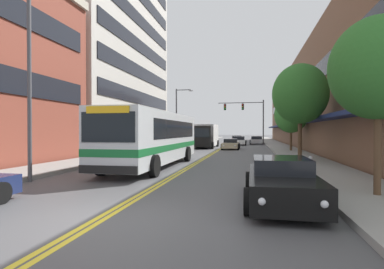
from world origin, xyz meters
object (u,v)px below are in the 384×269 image
(car_beige_moving_second, at_px, (231,144))
(car_black_parked_right_foreground, at_px, (281,181))
(fire_hydrant, at_px, (311,165))
(traffic_signal_mast, at_px, (248,113))
(street_tree_right_mid, at_px, (300,94))
(box_truck, at_px, (206,135))
(car_silver_parked_right_mid, at_px, (257,140))
(street_lamp_left_far, at_px, (179,113))
(street_tree_right_near, at_px, (378,68))
(street_tree_right_far, at_px, (291,115))
(car_white_moving_lead, at_px, (239,141))
(city_bus, at_px, (155,136))
(car_red_moving_third, at_px, (237,140))
(street_lamp_left_near, at_px, (38,62))
(car_dark_grey_parked_left_mid, at_px, (187,143))

(car_beige_moving_second, bearing_deg, car_black_parked_right_foreground, -83.07)
(car_beige_moving_second, bearing_deg, fire_hydrant, -76.91)
(traffic_signal_mast, relative_size, street_tree_right_mid, 1.07)
(fire_hydrant, bearing_deg, box_truck, 109.16)
(car_silver_parked_right_mid, xyz_separation_m, street_lamp_left_far, (-9.30, -13.55, 3.66))
(box_truck, bearing_deg, street_tree_right_near, -71.40)
(street_tree_right_near, bearing_deg, street_tree_right_far, 89.43)
(car_white_moving_lead, height_order, street_tree_right_mid, street_tree_right_mid)
(street_tree_right_far, bearing_deg, car_black_parked_right_foreground, -97.87)
(city_bus, height_order, traffic_signal_mast, traffic_signal_mast)
(street_lamp_left_far, bearing_deg, street_tree_right_far, -18.68)
(car_beige_moving_second, xyz_separation_m, street_tree_right_mid, (5.36, -13.76, 3.89))
(car_black_parked_right_foreground, distance_m, traffic_signal_mast, 36.37)
(car_beige_moving_second, distance_m, box_truck, 4.33)
(fire_hydrant, bearing_deg, car_black_parked_right_foreground, -109.21)
(car_black_parked_right_foreground, bearing_deg, car_red_moving_third, 94.27)
(box_truck, relative_size, street_tree_right_mid, 1.24)
(street_tree_right_near, bearing_deg, box_truck, 108.60)
(car_silver_parked_right_mid, xyz_separation_m, street_lamp_left_near, (-9.23, -37.65, 4.22))
(car_beige_moving_second, relative_size, street_lamp_left_far, 0.64)
(car_black_parked_right_foreground, distance_m, street_lamp_left_far, 27.66)
(city_bus, distance_m, box_truck, 20.14)
(box_truck, relative_size, street_lamp_left_far, 1.09)
(city_bus, distance_m, car_black_parked_right_foreground, 10.14)
(street_tree_right_mid, bearing_deg, car_black_parked_right_foreground, -101.14)
(car_black_parked_right_foreground, xyz_separation_m, fire_hydrant, (1.69, 4.84, -0.04))
(car_dark_grey_parked_left_mid, height_order, traffic_signal_mast, traffic_signal_mast)
(city_bus, xyz_separation_m, fire_hydrant, (8.00, -3.01, -1.17))
(car_silver_parked_right_mid, bearing_deg, car_red_moving_third, 136.32)
(street_lamp_left_near, relative_size, fire_hydrant, 10.19)
(car_dark_grey_parked_left_mid, height_order, car_silver_parked_right_mid, car_silver_parked_right_mid)
(box_truck, xyz_separation_m, street_tree_right_mid, (8.64, -16.42, 2.93))
(car_beige_moving_second, bearing_deg, box_truck, 140.90)
(car_black_parked_right_foreground, height_order, car_white_moving_lead, car_black_parked_right_foreground)
(street_tree_right_mid, relative_size, fire_hydrant, 7.92)
(car_black_parked_right_foreground, bearing_deg, street_tree_right_near, 16.35)
(street_lamp_left_far, bearing_deg, car_red_moving_third, 69.89)
(street_lamp_left_near, height_order, street_tree_right_mid, street_lamp_left_near)
(car_dark_grey_parked_left_mid, distance_m, traffic_signal_mast, 11.75)
(car_beige_moving_second, height_order, car_red_moving_third, car_red_moving_third)
(city_bus, bearing_deg, street_tree_right_near, -37.69)
(street_tree_right_near, bearing_deg, street_tree_right_mid, 92.72)
(car_silver_parked_right_mid, height_order, street_tree_right_far, street_tree_right_far)
(car_silver_parked_right_mid, distance_m, street_tree_right_mid, 28.16)
(street_lamp_left_far, bearing_deg, street_tree_right_mid, -51.01)
(car_dark_grey_parked_left_mid, bearing_deg, street_lamp_left_near, -91.07)
(street_tree_right_far, bearing_deg, street_tree_right_mid, -94.07)
(city_bus, height_order, street_lamp_left_far, street_lamp_left_far)
(car_dark_grey_parked_left_mid, height_order, car_beige_moving_second, car_dark_grey_parked_left_mid)
(car_white_moving_lead, bearing_deg, street_tree_right_mid, -78.69)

